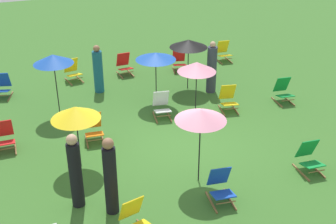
{
  "coord_description": "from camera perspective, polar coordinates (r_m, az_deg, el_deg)",
  "views": [
    {
      "loc": [
        -4.25,
        -9.19,
        6.21
      ],
      "look_at": [
        0.0,
        1.2,
        0.5
      ],
      "focal_mm": 46.58,
      "sensor_mm": 36.0,
      "label": 1
    }
  ],
  "objects": [
    {
      "name": "deckchair_7",
      "position": [
        16.25,
        -12.35,
        5.25
      ],
      "size": [
        0.59,
        0.82,
        0.83
      ],
      "rotation": [
        0.0,
        0.0,
        0.16
      ],
      "color": "olive",
      "rests_on": "ground"
    },
    {
      "name": "deckchair_11",
      "position": [
        11.28,
        18.02,
        -5.71
      ],
      "size": [
        0.54,
        0.8,
        0.83
      ],
      "rotation": [
        0.0,
        0.0,
        -0.09
      ],
      "color": "olive",
      "rests_on": "ground"
    },
    {
      "name": "person_0",
      "position": [
        9.56,
        -12.03,
        -7.69
      ],
      "size": [
        0.35,
        0.35,
        1.78
      ],
      "rotation": [
        0.0,
        0.0,
        1.29
      ],
      "color": "black",
      "rests_on": "ground"
    },
    {
      "name": "umbrella_4",
      "position": [
        10.55,
        -12.03,
        -0.1
      ],
      "size": [
        1.19,
        1.19,
        1.67
      ],
      "color": "black",
      "rests_on": "ground"
    },
    {
      "name": "umbrella_2",
      "position": [
        9.7,
        4.3,
        -0.41
      ],
      "size": [
        1.18,
        1.18,
        1.89
      ],
      "color": "black",
      "rests_on": "ground"
    },
    {
      "name": "umbrella_3",
      "position": [
        13.24,
        -14.81,
        6.69
      ],
      "size": [
        1.18,
        1.18,
        1.97
      ],
      "color": "black",
      "rests_on": "ground"
    },
    {
      "name": "umbrella_1",
      "position": [
        14.81,
        2.7,
        8.94
      ],
      "size": [
        1.29,
        1.29,
        1.77
      ],
      "color": "black",
      "rests_on": "ground"
    },
    {
      "name": "deckchair_9",
      "position": [
        17.98,
        7.3,
        7.79
      ],
      "size": [
        0.56,
        0.81,
        0.83
      ],
      "rotation": [
        0.0,
        0.0,
        -0.11
      ],
      "color": "olive",
      "rests_on": "ground"
    },
    {
      "name": "deckchair_2",
      "position": [
        8.95,
        -4.33,
        -13.84
      ],
      "size": [
        0.62,
        0.84,
        0.83
      ],
      "rotation": [
        0.0,
        0.0,
        0.21
      ],
      "color": "olive",
      "rests_on": "ground"
    },
    {
      "name": "person_1",
      "position": [
        9.24,
        -7.55,
        -8.48
      ],
      "size": [
        0.4,
        0.4,
        1.83
      ],
      "rotation": [
        0.0,
        0.0,
        2.23
      ],
      "color": "black",
      "rests_on": "ground"
    },
    {
      "name": "ground_plane",
      "position": [
        11.87,
        2.2,
        -4.59
      ],
      "size": [
        40.0,
        40.0,
        0.0
      ],
      "primitive_type": "plane",
      "color": "#386B28"
    },
    {
      "name": "deckchair_13",
      "position": [
        13.26,
        -0.83,
        0.82
      ],
      "size": [
        0.61,
        0.83,
        0.83
      ],
      "rotation": [
        0.0,
        0.0,
        -0.18
      ],
      "color": "olive",
      "rests_on": "ground"
    },
    {
      "name": "deckchair_8",
      "position": [
        14.73,
        14.87,
        2.66
      ],
      "size": [
        0.57,
        0.82,
        0.83
      ],
      "rotation": [
        0.0,
        0.0,
        -0.13
      ],
      "color": "olive",
      "rests_on": "ground"
    },
    {
      "name": "deckchair_10",
      "position": [
        13.82,
        7.91,
        1.69
      ],
      "size": [
        0.63,
        0.84,
        0.83
      ],
      "rotation": [
        0.0,
        0.0,
        -0.22
      ],
      "color": "olive",
      "rests_on": "ground"
    },
    {
      "name": "deckchair_5",
      "position": [
        15.61,
        -20.87,
        3.14
      ],
      "size": [
        0.67,
        0.86,
        0.83
      ],
      "rotation": [
        0.0,
        0.0,
        -0.29
      ],
      "color": "olive",
      "rests_on": "ground"
    },
    {
      "name": "deckchair_6",
      "position": [
        12.39,
        -20.6,
        -3.06
      ],
      "size": [
        0.5,
        0.78,
        0.83
      ],
      "rotation": [
        0.0,
        0.0,
        -0.03
      ],
      "color": "olive",
      "rests_on": "ground"
    },
    {
      "name": "umbrella_5",
      "position": [
        13.16,
        3.79,
        5.9
      ],
      "size": [
        1.18,
        1.18,
        1.65
      ],
      "color": "black",
      "rests_on": "ground"
    },
    {
      "name": "umbrella_0",
      "position": [
        13.71,
        -1.62,
        7.31
      ],
      "size": [
        1.27,
        1.27,
        1.72
      ],
      "color": "black",
      "rests_on": "ground"
    },
    {
      "name": "deckchair_1",
      "position": [
        16.86,
        1.48,
        6.69
      ],
      "size": [
        0.67,
        0.86,
        0.83
      ],
      "rotation": [
        0.0,
        0.0,
        -0.29
      ],
      "color": "olive",
      "rests_on": "ground"
    },
    {
      "name": "deckchair_4",
      "position": [
        12.17,
        -9.72,
        -2.14
      ],
      "size": [
        0.56,
        0.81,
        0.83
      ],
      "rotation": [
        0.0,
        0.0,
        -0.12
      ],
      "color": "olive",
      "rests_on": "ground"
    },
    {
      "name": "deckchair_12",
      "position": [
        16.53,
        -5.72,
        6.14
      ],
      "size": [
        0.5,
        0.77,
        0.83
      ],
      "rotation": [
        0.0,
        0.0,
        0.03
      ],
      "color": "olive",
      "rests_on": "ground"
    },
    {
      "name": "deckchair_0",
      "position": [
        9.84,
        6.92,
        -9.67
      ],
      "size": [
        0.58,
        0.82,
        0.83
      ],
      "rotation": [
        0.0,
        0.0,
        -0.14
      ],
      "color": "olive",
      "rests_on": "ground"
    },
    {
      "name": "person_2",
      "position": [
        14.87,
        5.74,
        5.66
      ],
      "size": [
        0.47,
        0.47,
        1.8
      ],
      "rotation": [
        0.0,
        0.0,
        5.38
      ],
      "color": "#333847",
      "rests_on": "ground"
    },
    {
      "name": "person_3",
      "position": [
        15.0,
        -9.14,
        5.41
      ],
      "size": [
        0.42,
        0.42,
        1.67
      ],
      "rotation": [
        0.0,
        0.0,
        1.91
      ],
      "color": "#195972",
      "rests_on": "ground"
    }
  ]
}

